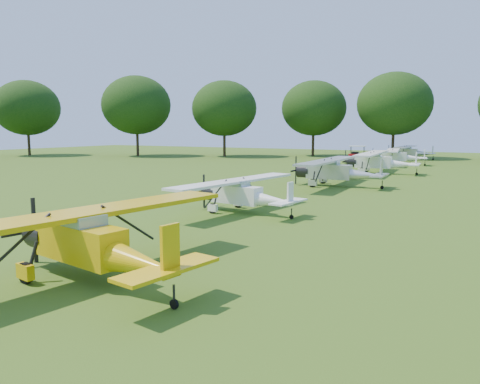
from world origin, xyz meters
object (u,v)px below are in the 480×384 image
object	(u,v)px
aircraft_3	(243,192)
aircraft_4	(336,170)
aircraft_7	(410,151)
golf_cart	(357,155)
aircraft_2	(91,239)
aircraft_6	(398,155)
aircraft_5	(379,160)

from	to	relation	value
aircraft_3	aircraft_4	distance (m)	13.56
aircraft_7	golf_cart	bearing A→B (deg)	-141.85
aircraft_2	aircraft_6	distance (m)	50.31
aircraft_4	golf_cart	world-z (taller)	aircraft_4
aircraft_4	aircraft_2	bearing A→B (deg)	-90.14
aircraft_4	aircraft_6	bearing A→B (deg)	88.12
aircraft_6	golf_cart	size ratio (longest dim) A/B	4.10
aircraft_3	aircraft_7	size ratio (longest dim) A/B	0.93
aircraft_7	golf_cart	distance (m)	8.07
aircraft_5	aircraft_6	world-z (taller)	aircraft_5
aircraft_4	aircraft_5	xyz separation A→B (m)	(0.70, 12.11, 0.02)
aircraft_5	aircraft_6	distance (m)	12.59
aircraft_2	golf_cart	size ratio (longest dim) A/B	4.44
aircraft_5	golf_cart	world-z (taller)	aircraft_5
aircraft_6	aircraft_7	distance (m)	11.88
aircraft_5	golf_cart	size ratio (longest dim) A/B	4.61
aircraft_4	aircraft_5	bearing A→B (deg)	85.50
aircraft_2	aircraft_5	distance (m)	37.73
aircraft_3	aircraft_4	size ratio (longest dim) A/B	0.85
aircraft_3	aircraft_6	size ratio (longest dim) A/B	0.93
aircraft_5	aircraft_7	distance (m)	24.48
aircraft_6	aircraft_7	bearing A→B (deg)	83.48
aircraft_2	aircraft_7	world-z (taller)	aircraft_2
aircraft_3	aircraft_4	world-z (taller)	aircraft_4
aircraft_2	aircraft_5	bearing A→B (deg)	99.45
aircraft_4	aircraft_7	world-z (taller)	aircraft_4
aircraft_2	aircraft_4	size ratio (longest dim) A/B	0.98
aircraft_2	aircraft_7	bearing A→B (deg)	100.30
aircraft_7	aircraft_3	bearing A→B (deg)	-89.58
aircraft_5	aircraft_7	world-z (taller)	aircraft_5
aircraft_6	golf_cart	bearing A→B (deg)	125.69
aircraft_7	golf_cart	size ratio (longest dim) A/B	4.14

